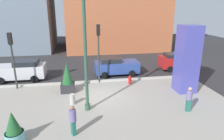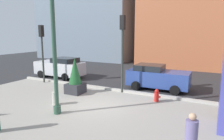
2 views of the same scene
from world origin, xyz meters
The scene contains 12 objects.
ground_plane centered at (0.00, 4.00, 0.00)m, with size 60.00×60.00×0.00m, color #2D2D30.
plaza_pavement centered at (0.00, -2.00, 0.00)m, with size 18.00×10.00×0.02m, color #9E998E.
curb_strip centered at (0.00, 3.12, 0.08)m, with size 18.00×0.24×0.16m, color #B7B2A8.
lamp_post centered at (-1.11, -1.87, 3.81)m, with size 0.44×0.44×7.79m.
potted_plant_near_right centered at (-2.48, 1.40, 1.05)m, with size 1.08×1.08×2.35m.
fire_hydrant centered at (2.76, 2.20, 0.37)m, with size 0.36×0.26×0.75m.
concrete_bollard centered at (-2.09, -0.93, 0.38)m, with size 0.36×0.36×0.75m, color #B2ADA3.
traffic_light_far_side centered at (0.18, 3.02, 3.37)m, with size 0.28×0.42×5.06m.
traffic_light_corner centered at (-6.64, 2.72, 3.08)m, with size 0.28×0.42×4.56m.
car_intersection centered at (2.03, 4.92, 0.88)m, with size 4.28×2.16×1.73m.
car_far_lane centered at (-6.82, 4.89, 0.91)m, with size 4.51×2.10×1.80m.
pedestrian_on_sidewalk centered at (5.23, -3.15, 0.92)m, with size 0.44×0.44×1.65m.
Camera 2 is at (5.74, -9.22, 3.93)m, focal length 33.00 mm.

